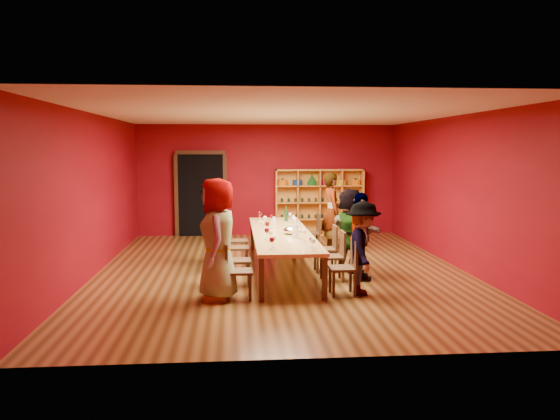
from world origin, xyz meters
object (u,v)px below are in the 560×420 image
(chair_person_left_0, at_px, (234,268))
(chair_person_left_3, at_px, (234,238))
(person_left_3, at_px, (215,221))
(chair_person_left_1, at_px, (234,257))
(chair_person_right_4, at_px, (314,230))
(shelving_unit, at_px, (319,199))
(person_left_1, at_px, (213,242))
(person_right_0, at_px, (363,248))
(wine_bottle, at_px, (286,215))
(chair_person_right_2, at_px, (329,246))
(spittoon_bowl, at_px, (291,231))
(person_left_0, at_px, (218,239))
(person_left_2, at_px, (212,232))
(tasting_table, at_px, (281,235))
(chair_person_right_1, at_px, (337,253))
(person_right_2, at_px, (350,230))
(person_right_4, at_px, (332,212))
(chair_person_right_0, at_px, (347,264))
(person_right_1, at_px, (360,237))

(chair_person_left_0, relative_size, chair_person_left_3, 1.00)
(chair_person_left_0, height_order, person_left_3, person_left_3)
(chair_person_left_1, distance_m, chair_person_right_4, 3.51)
(shelving_unit, height_order, person_left_1, shelving_unit)
(shelving_unit, xyz_separation_m, person_left_1, (-2.66, -5.43, -0.22))
(person_right_0, bearing_deg, wine_bottle, 23.36)
(chair_person_left_3, xyz_separation_m, chair_person_right_2, (1.82, -1.08, 0.00))
(chair_person_left_0, relative_size, chair_person_right_4, 1.00)
(chair_person_right_2, distance_m, spittoon_bowl, 0.83)
(person_right_0, xyz_separation_m, chair_person_right_2, (-0.25, 1.68, -0.26))
(chair_person_right_2, bearing_deg, person_left_0, -139.27)
(chair_person_left_0, xyz_separation_m, chair_person_right_2, (1.82, 1.78, 0.00))
(shelving_unit, distance_m, person_left_3, 4.34)
(shelving_unit, xyz_separation_m, person_left_0, (-2.55, -6.26, -0.03))
(chair_person_left_1, xyz_separation_m, person_left_2, (-0.42, 1.23, 0.26))
(chair_person_left_0, relative_size, spittoon_bowl, 3.09)
(tasting_table, height_order, person_left_2, person_left_2)
(chair_person_left_3, height_order, chair_person_right_4, same)
(person_left_0, xyz_separation_m, wine_bottle, (1.40, 3.54, -0.07))
(chair_person_right_1, bearing_deg, wine_bottle, 104.86)
(chair_person_left_0, bearing_deg, person_right_2, 38.69)
(person_left_3, height_order, chair_person_right_4, person_left_3)
(tasting_table, relative_size, spittoon_bowl, 15.65)
(person_right_4, height_order, wine_bottle, person_right_4)
(person_left_2, xyz_separation_m, wine_bottle, (1.57, 1.48, 0.12))
(tasting_table, distance_m, chair_person_left_0, 2.16)
(person_right_2, bearing_deg, chair_person_right_2, 70.51)
(chair_person_right_0, bearing_deg, person_left_2, 138.57)
(chair_person_right_0, relative_size, spittoon_bowl, 3.09)
(tasting_table, height_order, spittoon_bowl, spittoon_bowl)
(person_left_1, relative_size, chair_person_right_0, 1.72)
(person_left_1, distance_m, person_right_4, 3.97)
(person_left_2, height_order, wine_bottle, person_left_2)
(person_right_0, height_order, wine_bottle, person_right_0)
(person_left_3, distance_m, person_right_0, 3.70)
(chair_person_left_0, bearing_deg, person_left_1, 113.02)
(person_left_3, bearing_deg, person_right_1, 31.54)
(person_right_0, distance_m, person_right_1, 0.96)
(chair_person_left_1, height_order, person_left_3, person_left_3)
(shelving_unit, distance_m, chair_person_right_1, 5.27)
(person_left_1, bearing_deg, spittoon_bowl, 130.32)
(person_left_3, height_order, wine_bottle, person_left_3)
(chair_person_left_1, distance_m, spittoon_bowl, 1.39)
(chair_person_right_0, distance_m, person_right_1, 1.07)
(tasting_table, relative_size, wine_bottle, 13.74)
(person_left_3, xyz_separation_m, chair_person_right_4, (2.20, 0.98, -0.35))
(chair_person_right_4, bearing_deg, chair_person_right_0, -90.00)
(person_right_0, xyz_separation_m, person_right_4, (0.16, 3.75, 0.15))
(chair_person_left_3, xyz_separation_m, person_right_4, (2.23, 0.98, 0.41))
(chair_person_left_3, height_order, person_left_3, person_left_3)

